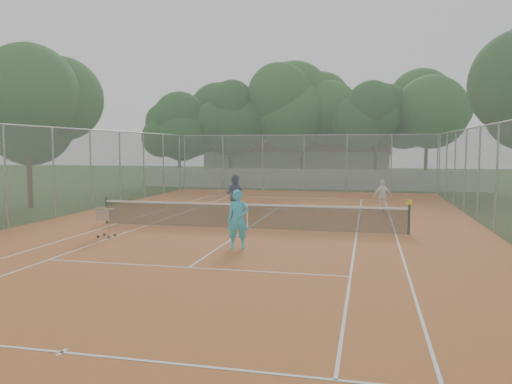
% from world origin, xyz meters
% --- Properties ---
extents(ground, '(120.00, 120.00, 0.00)m').
position_xyz_m(ground, '(0.00, 0.00, 0.00)').
color(ground, '#17350E').
rests_on(ground, ground).
extents(court_pad, '(18.00, 34.00, 0.02)m').
position_xyz_m(court_pad, '(0.00, 0.00, 0.01)').
color(court_pad, '#B85823').
rests_on(court_pad, ground).
extents(court_lines, '(10.98, 23.78, 0.01)m').
position_xyz_m(court_lines, '(0.00, 0.00, 0.02)').
color(court_lines, white).
rests_on(court_lines, court_pad).
extents(tennis_net, '(11.88, 0.10, 0.98)m').
position_xyz_m(tennis_net, '(0.00, 0.00, 0.51)').
color(tennis_net, black).
rests_on(tennis_net, court_pad).
extents(perimeter_fence, '(18.00, 34.00, 4.00)m').
position_xyz_m(perimeter_fence, '(0.00, 0.00, 2.00)').
color(perimeter_fence, slate).
rests_on(perimeter_fence, ground).
extents(boundary_wall, '(26.00, 0.30, 1.50)m').
position_xyz_m(boundary_wall, '(0.00, 19.00, 0.75)').
color(boundary_wall, silver).
rests_on(boundary_wall, ground).
extents(clubhouse, '(16.40, 9.00, 4.40)m').
position_xyz_m(clubhouse, '(-2.00, 29.00, 2.20)').
color(clubhouse, beige).
rests_on(clubhouse, ground).
extents(tropical_trees, '(29.00, 19.00, 10.00)m').
position_xyz_m(tropical_trees, '(0.00, 22.00, 5.00)').
color(tropical_trees, black).
rests_on(tropical_trees, ground).
extents(player_near, '(0.73, 0.55, 1.81)m').
position_xyz_m(player_near, '(0.61, -3.70, 0.93)').
color(player_near, '#1CB8EF').
rests_on(player_near, court_pad).
extents(player_far_left, '(0.96, 0.78, 1.82)m').
position_xyz_m(player_far_left, '(-1.62, 4.09, 0.93)').
color(player_far_left, '#201745').
rests_on(player_far_left, court_pad).
extents(player_far_right, '(0.99, 0.71, 1.56)m').
position_xyz_m(player_far_right, '(5.18, 6.19, 0.80)').
color(player_far_right, white).
rests_on(player_far_right, court_pad).
extents(ball_hopper, '(0.66, 0.66, 1.09)m').
position_xyz_m(ball_hopper, '(-4.31, -2.91, 0.57)').
color(ball_hopper, silver).
rests_on(ball_hopper, court_pad).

